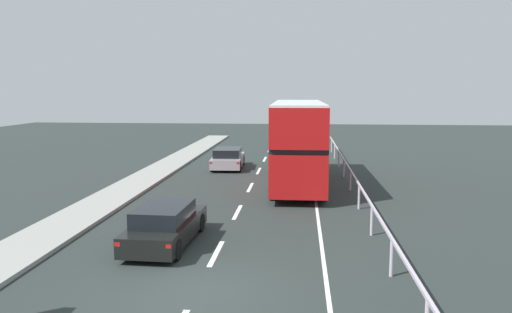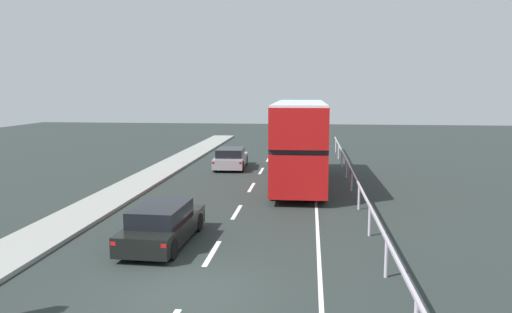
{
  "view_description": "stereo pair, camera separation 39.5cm",
  "coord_description": "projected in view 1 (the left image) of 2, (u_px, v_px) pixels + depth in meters",
  "views": [
    {
      "loc": [
        2.56,
        -11.83,
        5.05
      ],
      "look_at": [
        0.62,
        9.69,
        2.1
      ],
      "focal_mm": 34.88,
      "sensor_mm": 36.0,
      "label": 1
    },
    {
      "loc": [
        2.95,
        -11.8,
        5.05
      ],
      "look_at": [
        0.62,
        9.69,
        2.1
      ],
      "focal_mm": 34.88,
      "sensor_mm": 36.0,
      "label": 2
    }
  ],
  "objects": [
    {
      "name": "ground_plane",
      "position": [
        197.0,
        292.0,
        12.6
      ],
      "size": [
        75.06,
        120.0,
        0.1
      ],
      "primitive_type": "cube",
      "color": "#252C2A"
    },
    {
      "name": "lane_paint_markings",
      "position": [
        287.0,
        210.0,
        20.92
      ],
      "size": [
        3.42,
        46.0,
        0.01
      ],
      "color": "silver",
      "rests_on": "ground"
    },
    {
      "name": "bridge_side_railing",
      "position": [
        359.0,
        189.0,
        20.9
      ],
      "size": [
        0.1,
        42.0,
        1.07
      ],
      "color": "#B8AABB",
      "rests_on": "ground"
    },
    {
      "name": "double_decker_bus_red",
      "position": [
        298.0,
        141.0,
        26.12
      ],
      "size": [
        2.71,
        10.7,
        4.36
      ],
      "rotation": [
        0.0,
        0.0,
        0.01
      ],
      "color": "#B11112",
      "rests_on": "ground"
    },
    {
      "name": "hatchback_car_near",
      "position": [
        166.0,
        225.0,
        16.2
      ],
      "size": [
        1.87,
        4.52,
        1.33
      ],
      "rotation": [
        0.0,
        0.0,
        -0.03
      ],
      "color": "black",
      "rests_on": "ground"
    },
    {
      "name": "sedan_car_ahead",
      "position": [
        228.0,
        158.0,
        31.77
      ],
      "size": [
        2.03,
        4.33,
        1.29
      ],
      "rotation": [
        0.0,
        0.0,
        0.04
      ],
      "color": "gray",
      "rests_on": "ground"
    }
  ]
}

